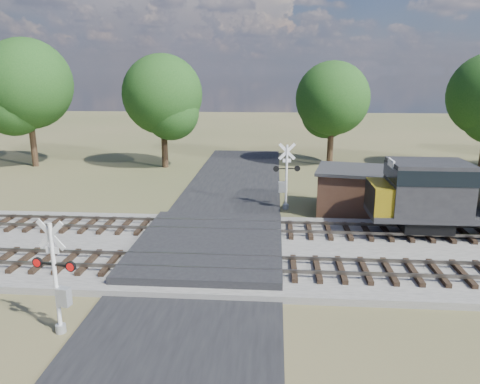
{
  "coord_description": "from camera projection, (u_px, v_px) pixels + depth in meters",
  "views": [
    {
      "loc": [
        3.1,
        -20.63,
        8.56
      ],
      "look_at": [
        1.39,
        2.0,
        2.67
      ],
      "focal_mm": 35.0,
      "sensor_mm": 36.0,
      "label": 1
    }
  ],
  "objects": [
    {
      "name": "ground",
      "position": [
        208.0,
        256.0,
        22.28
      ],
      "size": [
        160.0,
        160.0,
        0.0
      ],
      "primitive_type": "plane",
      "color": "#444E2A",
      "rests_on": "ground"
    },
    {
      "name": "ballast_bed",
      "position": [
        420.0,
        255.0,
        22.0
      ],
      "size": [
        140.0,
        10.0,
        0.3
      ],
      "primitive_type": "cube",
      "color": "gray",
      "rests_on": "ground"
    },
    {
      "name": "road",
      "position": [
        208.0,
        255.0,
        22.27
      ],
      "size": [
        7.0,
        60.0,
        0.08
      ],
      "primitive_type": "cube",
      "color": "black",
      "rests_on": "ground"
    },
    {
      "name": "crossing_panel",
      "position": [
        209.0,
        246.0,
        22.69
      ],
      "size": [
        7.0,
        9.0,
        0.62
      ],
      "primitive_type": "cube",
      "color": "#262628",
      "rests_on": "ground"
    },
    {
      "name": "track_near",
      "position": [
        273.0,
        267.0,
        20.02
      ],
      "size": [
        140.0,
        2.6,
        0.33
      ],
      "color": "black",
      "rests_on": "ballast_bed"
    },
    {
      "name": "track_far",
      "position": [
        274.0,
        229.0,
        24.85
      ],
      "size": [
        140.0,
        2.6,
        0.33
      ],
      "color": "black",
      "rests_on": "ballast_bed"
    },
    {
      "name": "crossing_signal_near",
      "position": [
        59.0,
        288.0,
        15.34
      ],
      "size": [
        1.6,
        0.44,
        4.0
      ],
      "rotation": [
        0.0,
        0.0,
        -0.2
      ],
      "color": "silver",
      "rests_on": "ground"
    },
    {
      "name": "crossing_signal_far",
      "position": [
        285.0,
        182.0,
        29.46
      ],
      "size": [
        1.71,
        0.4,
        4.25
      ],
      "rotation": [
        0.0,
        0.0,
        3.27
      ],
      "color": "silver",
      "rests_on": "ground"
    },
    {
      "name": "equipment_shed",
      "position": [
        351.0,
        190.0,
        28.77
      ],
      "size": [
        4.81,
        4.81,
        2.81
      ],
      "rotation": [
        0.0,
        0.0,
        -0.19
      ],
      "color": "#4B2E20",
      "rests_on": "ground"
    },
    {
      "name": "treeline",
      "position": [
        342.0,
        89.0,
        39.78
      ],
      "size": [
        83.63,
        12.0,
        12.0
      ],
      "color": "black",
      "rests_on": "ground"
    }
  ]
}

